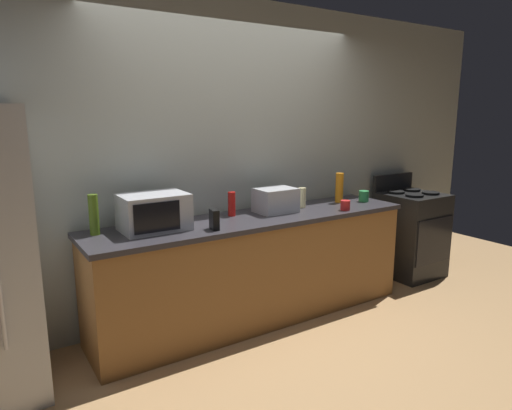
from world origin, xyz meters
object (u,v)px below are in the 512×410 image
at_px(bottle_hot_sauce, 232,204).
at_px(mug_red, 345,205).
at_px(toaster_oven, 276,200).
at_px(bottle_hand_soap, 302,198).
at_px(stove_range, 410,233).
at_px(cordless_phone, 214,219).
at_px(bottle_olive_oil, 94,215).
at_px(mug_green, 364,196).
at_px(bottle_dish_soap, 339,188).
at_px(microwave, 154,212).

height_order(bottle_hot_sauce, mug_red, bottle_hot_sauce).
xyz_separation_m(toaster_oven, bottle_hot_sauce, (-0.39, 0.08, -0.00)).
relative_size(bottle_hand_soap, bottle_hot_sauce, 0.89).
height_order(stove_range, cordless_phone, stove_range).
height_order(bottle_olive_oil, mug_green, bottle_olive_oil).
bearing_deg(bottle_dish_soap, toaster_oven, -178.15).
xyz_separation_m(toaster_oven, mug_green, (0.99, -0.08, -0.05)).
height_order(bottle_dish_soap, bottle_hot_sauce, bottle_dish_soap).
height_order(cordless_phone, bottle_olive_oil, bottle_olive_oil).
xyz_separation_m(bottle_dish_soap, bottle_olive_oil, (-2.27, 0.07, 0.00)).
height_order(toaster_oven, mug_green, toaster_oven).
bearing_deg(mug_red, bottle_hand_soap, 129.50).
xyz_separation_m(stove_range, bottle_dish_soap, (-0.99, 0.08, 0.58)).
xyz_separation_m(bottle_hand_soap, bottle_hot_sauce, (-0.71, 0.05, 0.01)).
distance_m(bottle_dish_soap, mug_red, 0.37).
xyz_separation_m(cordless_phone, bottle_hot_sauce, (0.33, 0.32, 0.03)).
distance_m(cordless_phone, bottle_olive_oil, 0.85).
bearing_deg(mug_red, bottle_dish_soap, 55.72).
xyz_separation_m(cordless_phone, mug_green, (1.72, 0.15, -0.02)).
bearing_deg(stove_range, bottle_hand_soap, 176.44).
bearing_deg(cordless_phone, bottle_dish_soap, 20.50).
height_order(stove_range, bottle_hot_sauce, bottle_hot_sauce).
bearing_deg(mug_green, cordless_phone, -174.87).
bearing_deg(cordless_phone, bottle_olive_oil, 167.85).
xyz_separation_m(microwave, bottle_olive_oil, (-0.40, 0.11, 0.01)).
xyz_separation_m(microwave, mug_green, (2.10, -0.07, -0.08)).
bearing_deg(microwave, bottle_hand_soap, 1.69).
height_order(mug_red, mug_green, mug_green).
bearing_deg(toaster_oven, mug_green, -4.64).
bearing_deg(stove_range, mug_green, -178.46).
height_order(toaster_oven, mug_red, toaster_oven).
distance_m(microwave, cordless_phone, 0.44).
height_order(bottle_hand_soap, bottle_hot_sauce, bottle_hot_sauce).
relative_size(toaster_oven, bottle_dish_soap, 1.20).
relative_size(toaster_oven, bottle_hot_sauce, 1.67).
distance_m(bottle_olive_oil, mug_red, 2.11).
relative_size(cordless_phone, bottle_olive_oil, 0.52).
xyz_separation_m(mug_red, mug_green, (0.43, 0.19, 0.01)).
xyz_separation_m(toaster_oven, mug_red, (0.57, -0.27, -0.06)).
relative_size(toaster_oven, bottle_hand_soap, 1.88).
height_order(stove_range, bottle_olive_oil, bottle_olive_oil).
relative_size(microwave, bottle_hot_sauce, 2.35).
xyz_separation_m(microwave, bottle_hand_soap, (1.42, 0.04, -0.04)).
distance_m(toaster_oven, bottle_olive_oil, 1.51).
xyz_separation_m(cordless_phone, mug_red, (1.29, -0.04, -0.03)).
relative_size(stove_range, bottle_hot_sauce, 5.29).
distance_m(bottle_hot_sauce, mug_red, 1.02).
bearing_deg(stove_range, bottle_dish_soap, 175.10).
bearing_deg(bottle_dish_soap, mug_green, -25.00).
bearing_deg(cordless_phone, mug_red, 8.96).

